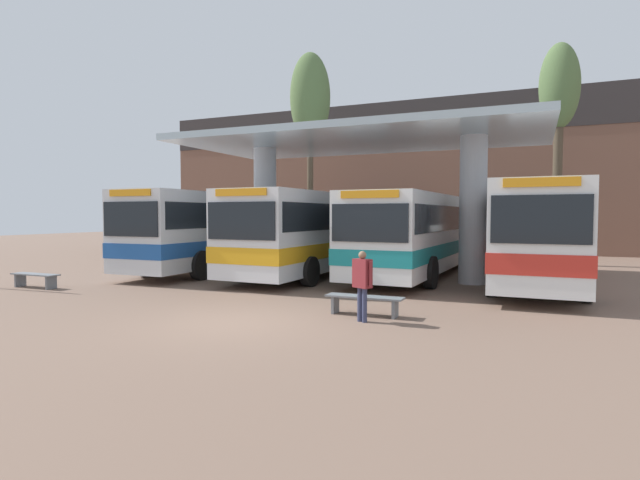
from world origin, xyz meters
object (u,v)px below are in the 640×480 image
object	(u,v)px
transit_bus_far_right_bay	(537,230)
poplar_tree_behind_right	(559,95)
waiting_bench_mid_platform	(35,277)
poplar_tree_behind_left	(310,101)
parked_car_street	(363,235)
transit_bus_right_bay	(421,231)
waiting_bench_near_pillar	(364,301)
transit_bus_center_bay	(318,230)
transit_bus_left_bay	(224,228)
pedestrian_waiting	(362,279)

from	to	relation	value
transit_bus_far_right_bay	poplar_tree_behind_right	bearing A→B (deg)	-96.65
waiting_bench_mid_platform	poplar_tree_behind_left	bearing A→B (deg)	76.87
waiting_bench_mid_platform	parked_car_street	distance (m)	19.43
transit_bus_right_bay	poplar_tree_behind_left	bearing A→B (deg)	-34.87
poplar_tree_behind_right	parked_car_street	bearing A→B (deg)	160.66
waiting_bench_near_pillar	poplar_tree_behind_right	bearing A→B (deg)	72.98
transit_bus_far_right_bay	waiting_bench_near_pillar	xyz separation A→B (m)	(-3.74, -7.45, -1.49)
transit_bus_center_bay	transit_bus_left_bay	bearing A→B (deg)	2.77
waiting_bench_mid_platform	parked_car_street	xyz separation A→B (m)	(4.89, 18.79, 0.74)
pedestrian_waiting	parked_car_street	distance (m)	20.53
waiting_bench_mid_platform	poplar_tree_behind_left	distance (m)	16.83
transit_bus_left_bay	transit_bus_right_bay	size ratio (longest dim) A/B	0.92
waiting_bench_mid_platform	poplar_tree_behind_left	xyz separation A→B (m)	(3.32, 14.25, 8.32)
waiting_bench_near_pillar	poplar_tree_behind_right	size ratio (longest dim) A/B	0.18
transit_bus_center_bay	transit_bus_far_right_bay	distance (m)	8.08
transit_bus_right_bay	pedestrian_waiting	world-z (taller)	transit_bus_right_bay
transit_bus_left_bay	poplar_tree_behind_right	world-z (taller)	poplar_tree_behind_right
transit_bus_center_bay	transit_bus_right_bay	size ratio (longest dim) A/B	0.91
poplar_tree_behind_right	waiting_bench_mid_platform	bearing A→B (deg)	-136.50
transit_bus_right_bay	poplar_tree_behind_left	size ratio (longest dim) A/B	1.07
transit_bus_far_right_bay	waiting_bench_mid_platform	size ratio (longest dim) A/B	6.20
transit_bus_center_bay	waiting_bench_near_pillar	world-z (taller)	transit_bus_center_bay
transit_bus_center_bay	transit_bus_right_bay	distance (m)	4.12
waiting_bench_near_pillar	transit_bus_left_bay	bearing A→B (deg)	140.86
poplar_tree_behind_right	transit_bus_right_bay	bearing A→B (deg)	-128.41
transit_bus_left_bay	transit_bus_right_bay	distance (m)	8.39
transit_bus_far_right_bay	parked_car_street	bearing A→B (deg)	-48.71
transit_bus_right_bay	transit_bus_far_right_bay	distance (m)	4.36
waiting_bench_mid_platform	transit_bus_left_bay	bearing A→B (deg)	70.84
transit_bus_center_bay	poplar_tree_behind_left	size ratio (longest dim) A/B	0.98
transit_bus_far_right_bay	poplar_tree_behind_right	distance (m)	9.73
transit_bus_center_bay	waiting_bench_mid_platform	world-z (taller)	transit_bus_center_bay
transit_bus_far_right_bay	waiting_bench_near_pillar	bearing A→B (deg)	63.11
transit_bus_center_bay	parked_car_street	world-z (taller)	transit_bus_center_bay
parked_car_street	transit_bus_center_bay	bearing A→B (deg)	-78.76
transit_bus_center_bay	poplar_tree_behind_left	distance (m)	10.47
transit_bus_center_bay	poplar_tree_behind_left	world-z (taller)	poplar_tree_behind_left
transit_bus_left_bay	transit_bus_right_bay	xyz separation A→B (m)	(8.26, 1.49, -0.07)
pedestrian_waiting	waiting_bench_near_pillar	bearing A→B (deg)	129.75
transit_bus_left_bay	transit_bus_right_bay	bearing A→B (deg)	-170.53
transit_bus_right_bay	parked_car_street	distance (m)	11.76
transit_bus_center_bay	transit_bus_far_right_bay	world-z (taller)	transit_bus_far_right_bay
transit_bus_center_bay	parked_car_street	size ratio (longest dim) A/B	2.44
waiting_bench_near_pillar	waiting_bench_mid_platform	size ratio (longest dim) A/B	1.03
waiting_bench_mid_platform	transit_bus_right_bay	bearing A→B (deg)	38.72
transit_bus_right_bay	waiting_bench_near_pillar	distance (m)	8.72
waiting_bench_mid_platform	poplar_tree_behind_left	size ratio (longest dim) A/B	0.16
transit_bus_left_bay	pedestrian_waiting	xyz separation A→B (m)	(8.90, -7.80, -0.86)
transit_bus_right_bay	parked_car_street	bearing A→B (deg)	-57.72
transit_bus_far_right_bay	transit_bus_left_bay	bearing A→B (deg)	1.37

